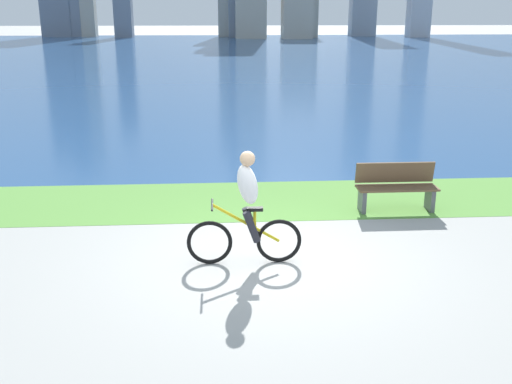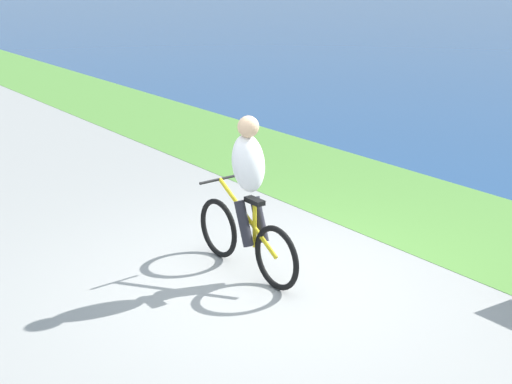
{
  "view_description": "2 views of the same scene",
  "coord_description": "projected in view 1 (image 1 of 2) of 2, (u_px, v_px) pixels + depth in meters",
  "views": [
    {
      "loc": [
        -0.74,
        -8.18,
        3.62
      ],
      "look_at": [
        -0.13,
        0.91,
        0.82
      ],
      "focal_mm": 41.45,
      "sensor_mm": 36.0,
      "label": 1
    },
    {
      "loc": [
        5.13,
        -4.11,
        3.2
      ],
      "look_at": [
        -0.46,
        0.18,
        0.83
      ],
      "focal_mm": 48.81,
      "sensor_mm": 36.0,
      "label": 2
    }
  ],
  "objects": [
    {
      "name": "grass_strip_bayside",
      "position": [
        255.0,
        200.0,
        11.79
      ],
      "size": [
        120.0,
        2.56,
        0.01
      ],
      "primitive_type": "cube",
      "color": "#59933D",
      "rests_on": "ground"
    },
    {
      "name": "bay_water_surface",
      "position": [
        224.0,
        53.0,
        52.49
      ],
      "size": [
        300.0,
        82.78,
        0.0
      ],
      "primitive_type": "cube",
      "color": "navy",
      "rests_on": "ground"
    },
    {
      "name": "cyclist_lead",
      "position": [
        247.0,
        209.0,
        8.62
      ],
      "size": [
        1.71,
        0.52,
        1.72
      ],
      "color": "black",
      "rests_on": "ground"
    },
    {
      "name": "bench_near_path",
      "position": [
        396.0,
        187.0,
        11.1
      ],
      "size": [
        1.5,
        0.47,
        0.9
      ],
      "color": "brown",
      "rests_on": "ground"
    },
    {
      "name": "ground_plane",
      "position": [
        269.0,
        261.0,
        8.91
      ],
      "size": [
        300.0,
        300.0,
        0.0
      ],
      "primitive_type": "plane",
      "color": "#9E9E99"
    }
  ]
}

